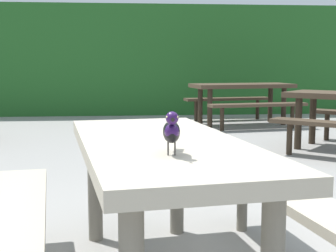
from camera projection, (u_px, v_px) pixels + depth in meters
The scene contains 4 objects.
hedge_wall at pixel (146, 60), 11.24m from camera, with size 28.00×2.07×2.34m, color #235B23.
picnic_table_foreground at pixel (161, 176), 2.41m from camera, with size 1.91×1.94×0.74m.
bird_grackle at pixel (172, 130), 1.96m from camera, with size 0.08×0.29×0.18m.
picnic_table_mid_left at pixel (242, 94), 8.80m from camera, with size 1.96×1.93×0.74m.
Camera 1 is at (-0.55, -2.27, 1.11)m, focal length 52.03 mm.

